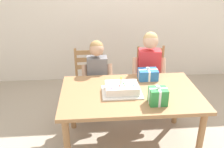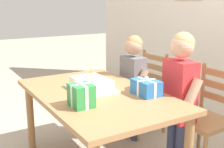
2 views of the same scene
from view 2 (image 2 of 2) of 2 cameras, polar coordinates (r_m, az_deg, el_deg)
The scene contains 8 objects.
dining_table at distance 2.55m, azimuth -2.85°, elevation -5.45°, with size 1.55×0.95×0.72m.
birthday_cake at distance 2.59m, azimuth -4.03°, elevation -2.02°, with size 0.44×0.34×0.19m.
gift_box_red_large at distance 2.46m, azimuth 6.61°, elevation -2.58°, with size 0.24×0.17×0.16m.
gift_box_beside_cake at distance 2.18m, azimuth -5.94°, elevation -4.12°, with size 0.19×0.16×0.21m.
chair_left at distance 3.42m, azimuth 6.23°, elevation -3.44°, with size 0.44×0.44×0.92m.
chair_right at distance 2.79m, azimuth 17.82°, elevation -8.11°, with size 0.44×0.44×0.92m.
child_older at distance 2.60m, azimuth 12.91°, elevation -2.72°, with size 0.47×0.27×1.24m.
child_younger at distance 3.14m, azimuth 4.03°, elevation -0.69°, with size 0.41×0.23×1.14m.
Camera 2 is at (2.12, -1.14, 1.48)m, focal length 47.39 mm.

